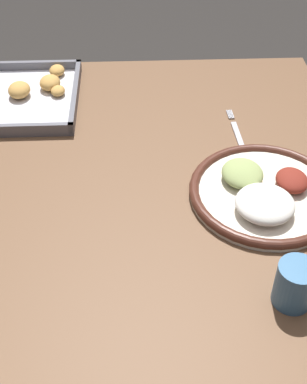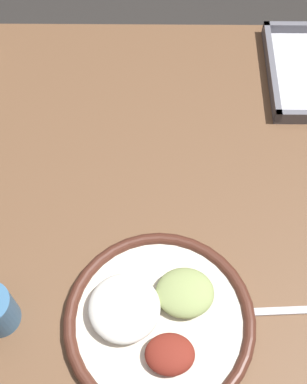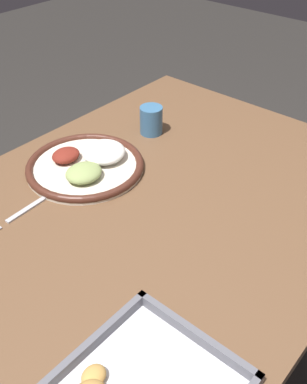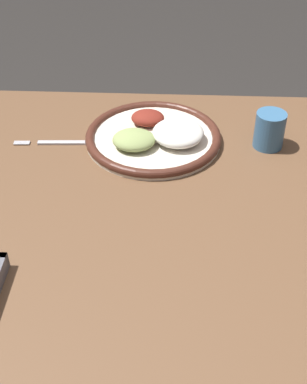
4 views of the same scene
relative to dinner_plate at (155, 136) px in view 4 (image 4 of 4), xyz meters
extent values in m
cube|color=brown|center=(-0.01, 0.22, -0.03)|extent=(1.16, 0.88, 0.03)
cylinder|color=beige|center=(0.00, 0.00, -0.01)|extent=(0.30, 0.30, 0.01)
torus|color=#472319|center=(0.00, 0.00, 0.00)|extent=(0.30, 0.30, 0.02)
ellipsoid|color=silver|center=(-0.05, 0.01, 0.02)|extent=(0.11, 0.11, 0.04)
ellipsoid|color=maroon|center=(0.02, -0.06, 0.01)|extent=(0.07, 0.06, 0.03)
ellipsoid|color=#8C9E5B|center=(0.04, 0.04, 0.01)|extent=(0.09, 0.08, 0.03)
cube|color=#B2B2B7|center=(0.18, 0.02, -0.01)|extent=(0.15, 0.02, 0.00)
cylinder|color=#B2B2B7|center=(0.29, 0.02, -0.01)|extent=(0.04, 0.00, 0.00)
cylinder|color=#B2B2B7|center=(0.29, 0.02, -0.01)|extent=(0.04, 0.00, 0.00)
cylinder|color=#B2B2B7|center=(0.29, 0.02, -0.01)|extent=(0.04, 0.00, 0.00)
cylinder|color=#B2B2B7|center=(0.29, 0.03, -0.01)|extent=(0.04, 0.00, 0.00)
cylinder|color=#38668E|center=(-0.25, 0.00, 0.03)|extent=(0.06, 0.06, 0.08)
camera|label=1|loc=(-0.77, 0.25, 0.70)|focal=50.00mm
camera|label=2|loc=(0.00, -0.24, 0.82)|focal=50.00mm
camera|label=3|loc=(0.61, 0.75, 0.64)|focal=42.00mm
camera|label=4|loc=(-0.04, 1.00, 0.63)|focal=50.00mm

